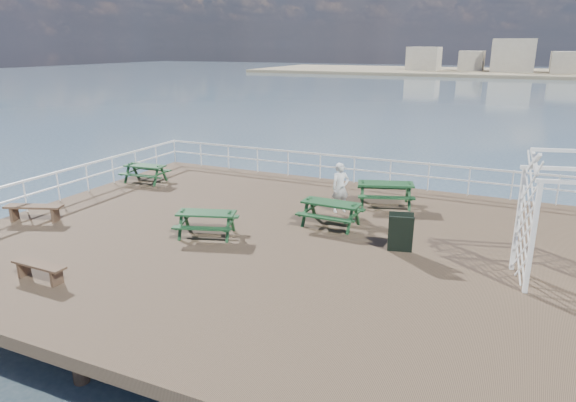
{
  "coord_description": "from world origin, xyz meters",
  "views": [
    {
      "loc": [
        5.95,
        -12.64,
        5.39
      ],
      "look_at": [
        0.12,
        0.12,
        1.1
      ],
      "focal_mm": 32.0,
      "sensor_mm": 36.0,
      "label": 1
    }
  ],
  "objects_px": {
    "picnic_table_c": "(331,209)",
    "picnic_table_d": "(206,219)",
    "flat_bench_far": "(39,268)",
    "flat_bench_near": "(34,209)",
    "picnic_table_b": "(385,189)",
    "person": "(340,188)",
    "picnic_table_a": "(145,170)"
  },
  "relations": [
    {
      "from": "picnic_table_b",
      "to": "picnic_table_c",
      "type": "distance_m",
      "value": 2.93
    },
    {
      "from": "flat_bench_near",
      "to": "flat_bench_far",
      "type": "distance_m",
      "value": 4.81
    },
    {
      "from": "flat_bench_far",
      "to": "picnic_table_d",
      "type": "bearing_deg",
      "value": 66.44
    },
    {
      "from": "picnic_table_a",
      "to": "picnic_table_c",
      "type": "bearing_deg",
      "value": -16.95
    },
    {
      "from": "person",
      "to": "picnic_table_d",
      "type": "bearing_deg",
      "value": -170.22
    },
    {
      "from": "flat_bench_near",
      "to": "picnic_table_b",
      "type": "bearing_deg",
      "value": 11.69
    },
    {
      "from": "picnic_table_d",
      "to": "person",
      "type": "height_order",
      "value": "person"
    },
    {
      "from": "picnic_table_c",
      "to": "person",
      "type": "height_order",
      "value": "person"
    },
    {
      "from": "picnic_table_a",
      "to": "picnic_table_c",
      "type": "distance_m",
      "value": 8.88
    },
    {
      "from": "picnic_table_a",
      "to": "picnic_table_c",
      "type": "relative_size",
      "value": 0.96
    },
    {
      "from": "flat_bench_near",
      "to": "flat_bench_far",
      "type": "bearing_deg",
      "value": -59.94
    },
    {
      "from": "picnic_table_c",
      "to": "person",
      "type": "bearing_deg",
      "value": 99.98
    },
    {
      "from": "picnic_table_a",
      "to": "flat_bench_near",
      "type": "relative_size",
      "value": 0.96
    },
    {
      "from": "picnic_table_a",
      "to": "picnic_table_c",
      "type": "xyz_separation_m",
      "value": [
        8.69,
        -1.84,
        0.04
      ]
    },
    {
      "from": "picnic_table_b",
      "to": "picnic_table_d",
      "type": "xyz_separation_m",
      "value": [
        -4.02,
        -5.07,
        -0.07
      ]
    },
    {
      "from": "picnic_table_c",
      "to": "flat_bench_far",
      "type": "distance_m",
      "value": 8.2
    },
    {
      "from": "flat_bench_near",
      "to": "person",
      "type": "bearing_deg",
      "value": 8.94
    },
    {
      "from": "picnic_table_d",
      "to": "flat_bench_far",
      "type": "bearing_deg",
      "value": -133.0
    },
    {
      "from": "picnic_table_d",
      "to": "flat_bench_far",
      "type": "xyz_separation_m",
      "value": [
        -1.95,
        -4.2,
        -0.2
      ]
    },
    {
      "from": "picnic_table_d",
      "to": "person",
      "type": "distance_m",
      "value": 4.7
    },
    {
      "from": "picnic_table_d",
      "to": "flat_bench_far",
      "type": "height_order",
      "value": "picnic_table_d"
    },
    {
      "from": "person",
      "to": "flat_bench_far",
      "type": "bearing_deg",
      "value": -164.2
    },
    {
      "from": "picnic_table_b",
      "to": "picnic_table_d",
      "type": "distance_m",
      "value": 6.48
    },
    {
      "from": "picnic_table_a",
      "to": "person",
      "type": "relative_size",
      "value": 1.05
    },
    {
      "from": "picnic_table_d",
      "to": "flat_bench_near",
      "type": "height_order",
      "value": "picnic_table_d"
    },
    {
      "from": "flat_bench_near",
      "to": "picnic_table_c",
      "type": "bearing_deg",
      "value": 0.81
    },
    {
      "from": "picnic_table_c",
      "to": "flat_bench_near",
      "type": "relative_size",
      "value": 1.0
    },
    {
      "from": "picnic_table_d",
      "to": "flat_bench_far",
      "type": "relative_size",
      "value": 1.34
    },
    {
      "from": "picnic_table_a",
      "to": "picnic_table_b",
      "type": "bearing_deg",
      "value": 0.39
    },
    {
      "from": "picnic_table_c",
      "to": "picnic_table_d",
      "type": "distance_m",
      "value": 3.81
    },
    {
      "from": "picnic_table_c",
      "to": "picnic_table_d",
      "type": "height_order",
      "value": "picnic_table_c"
    },
    {
      "from": "picnic_table_d",
      "to": "flat_bench_near",
      "type": "relative_size",
      "value": 1.1
    }
  ]
}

